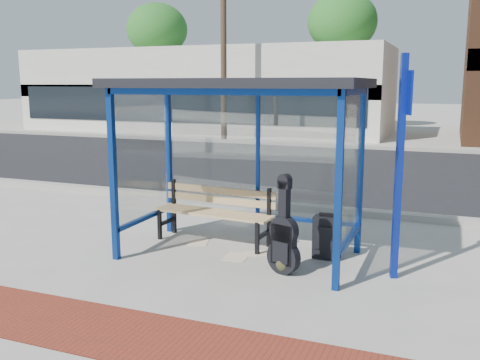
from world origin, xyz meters
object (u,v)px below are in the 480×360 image
at_px(guitar_bag, 284,240).
at_px(backpack, 285,259).
at_px(bench, 215,210).
at_px(suitcase, 327,237).

height_order(guitar_bag, backpack, guitar_bag).
relative_size(bench, guitar_bag, 1.58).
distance_m(bench, backpack, 1.65).
distance_m(guitar_bag, backpack, 0.27).
bearing_deg(bench, suitcase, 0.60).
bearing_deg(backpack, bench, 148.60).
distance_m(suitcase, backpack, 0.83).
xyz_separation_m(bench, suitcase, (1.73, -0.14, -0.20)).
bearing_deg(guitar_bag, backpack, 107.70).
relative_size(suitcase, backpack, 1.74).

